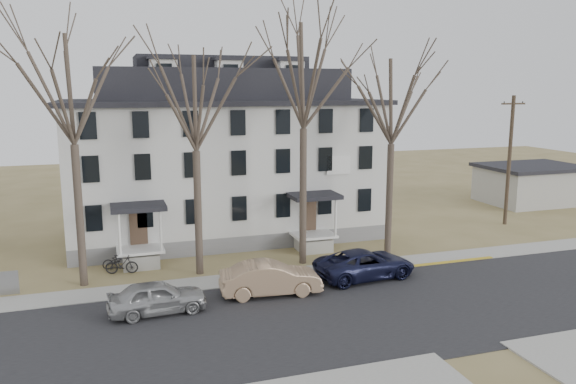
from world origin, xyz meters
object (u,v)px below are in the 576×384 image
object	(u,v)px
tree_center	(304,68)
car_navy	(365,265)
tree_mid_left	(195,96)
car_silver	(157,298)
utility_pole_far	(509,159)
car_tan	(271,279)
boarding_house	(222,157)
bicycle_right	(122,265)
bicycle_left	(118,261)
tree_far_left	(70,82)
tree_mid_right	(393,95)

from	to	relation	value
tree_center	car_navy	bearing A→B (deg)	-56.99
tree_mid_left	car_silver	distance (m)	10.52
tree_center	utility_pole_far	size ratio (longest dim) A/B	1.55
utility_pole_far	car_tan	size ratio (longest dim) A/B	1.92
boarding_house	bicycle_right	xyz separation A→B (m)	(-7.08, -7.01, -4.85)
tree_mid_left	bicycle_left	distance (m)	10.34
car_silver	car_navy	distance (m)	11.10
tree_far_left	tree_center	size ratio (longest dim) A/B	0.93
utility_pole_far	tree_far_left	bearing A→B (deg)	-171.90
tree_center	car_silver	bearing A→B (deg)	-150.16
tree_mid_left	bicycle_left	bearing A→B (deg)	152.29
boarding_house	utility_pole_far	size ratio (longest dim) A/B	2.19
bicycle_left	boarding_house	bearing A→B (deg)	-62.10
utility_pole_far	bicycle_left	xyz separation A→B (m)	(-27.75, -1.97, -4.46)
tree_mid_left	utility_pole_far	bearing A→B (deg)	10.13
tree_far_left	car_navy	size ratio (longest dim) A/B	2.52
bicycle_left	tree_mid_right	bearing A→B (deg)	-109.40
tree_mid_left	boarding_house	bearing A→B (deg)	69.80
tree_mid_left	bicycle_left	size ratio (longest dim) A/B	7.45
tree_center	bicycle_right	bearing A→B (deg)	173.51
tree_mid_right	bicycle_left	distance (m)	18.35
utility_pole_far	car_tan	bearing A→B (deg)	-157.59
boarding_house	tree_center	size ratio (longest dim) A/B	1.41
tree_mid_right	car_silver	world-z (taller)	tree_mid_right
car_silver	car_navy	size ratio (longest dim) A/B	0.80
bicycle_right	tree_mid_right	bearing A→B (deg)	-83.19
tree_mid_left	bicycle_right	xyz separation A→B (m)	(-4.08, 1.15, -9.08)
tree_far_left	bicycle_right	size ratio (longest dim) A/B	7.82
tree_mid_right	bicycle_right	size ratio (longest dim) A/B	7.26
tree_center	tree_mid_right	xyz separation A→B (m)	(5.50, 0.00, -1.48)
tree_mid_left	utility_pole_far	world-z (taller)	tree_mid_left
boarding_house	car_tan	bearing A→B (deg)	-90.96
car_navy	tree_far_left	bearing A→B (deg)	70.69
bicycle_right	tree_far_left	bearing A→B (deg)	131.83
car_tan	tree_mid_left	bearing A→B (deg)	37.81
utility_pole_far	car_navy	xyz separation A→B (m)	(-15.21, -7.73, -4.15)
tree_center	tree_mid_right	bearing A→B (deg)	0.00
bicycle_left	bicycle_right	size ratio (longest dim) A/B	0.98
boarding_house	tree_mid_left	xyz separation A→B (m)	(-3.00, -8.15, 4.22)
car_tan	bicycle_left	world-z (taller)	car_tan
tree_center	tree_mid_right	distance (m)	5.70
utility_pole_far	car_tan	distance (m)	22.77
tree_mid_left	tree_mid_right	xyz separation A→B (m)	(11.50, 0.00, 0.00)
tree_center	car_tan	distance (m)	11.60
car_silver	tree_mid_right	bearing A→B (deg)	-74.29
car_tan	bicycle_right	bearing A→B (deg)	56.45
car_navy	bicycle_right	world-z (taller)	car_navy
tree_mid_left	car_tan	size ratio (longest dim) A/B	2.57
tree_far_left	tree_center	distance (m)	12.02
car_tan	tree_center	bearing A→B (deg)	-31.43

